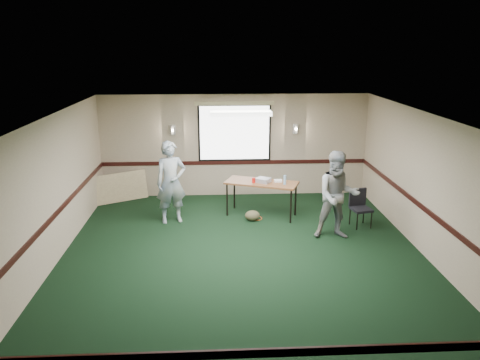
{
  "coord_description": "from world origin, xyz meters",
  "views": [
    {
      "loc": [
        -0.5,
        -8.07,
        3.96
      ],
      "look_at": [
        0.0,
        1.3,
        1.2
      ],
      "focal_mm": 35.0,
      "sensor_mm": 36.0,
      "label": 1
    }
  ],
  "objects_px": {
    "projector": "(263,180)",
    "conference_chair": "(360,205)",
    "folding_table": "(262,184)",
    "person_left": "(171,182)",
    "person_right": "(338,196)"
  },
  "relations": [
    {
      "from": "person_left",
      "to": "folding_table",
      "type": "bearing_deg",
      "value": -8.12
    },
    {
      "from": "folding_table",
      "to": "person_left",
      "type": "xyz_separation_m",
      "value": [
        -2.08,
        -0.28,
        0.17
      ]
    },
    {
      "from": "projector",
      "to": "person_right",
      "type": "bearing_deg",
      "value": -11.51
    },
    {
      "from": "folding_table",
      "to": "person_left",
      "type": "relative_size",
      "value": 0.96
    },
    {
      "from": "projector",
      "to": "person_left",
      "type": "bearing_deg",
      "value": -140.94
    },
    {
      "from": "conference_chair",
      "to": "person_left",
      "type": "distance_m",
      "value": 4.26
    },
    {
      "from": "projector",
      "to": "conference_chair",
      "type": "height_order",
      "value": "projector"
    },
    {
      "from": "conference_chair",
      "to": "person_left",
      "type": "xyz_separation_m",
      "value": [
        -4.21,
        0.45,
        0.45
      ]
    },
    {
      "from": "person_left",
      "to": "person_right",
      "type": "distance_m",
      "value": 3.69
    },
    {
      "from": "folding_table",
      "to": "person_right",
      "type": "relative_size",
      "value": 0.97
    },
    {
      "from": "folding_table",
      "to": "projector",
      "type": "relative_size",
      "value": 5.89
    },
    {
      "from": "folding_table",
      "to": "conference_chair",
      "type": "xyz_separation_m",
      "value": [
        2.13,
        -0.73,
        -0.28
      ]
    },
    {
      "from": "conference_chair",
      "to": "person_left",
      "type": "bearing_deg",
      "value": 162.6
    },
    {
      "from": "person_left",
      "to": "projector",
      "type": "bearing_deg",
      "value": -9.26
    },
    {
      "from": "conference_chair",
      "to": "folding_table",
      "type": "bearing_deg",
      "value": 149.7
    }
  ]
}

